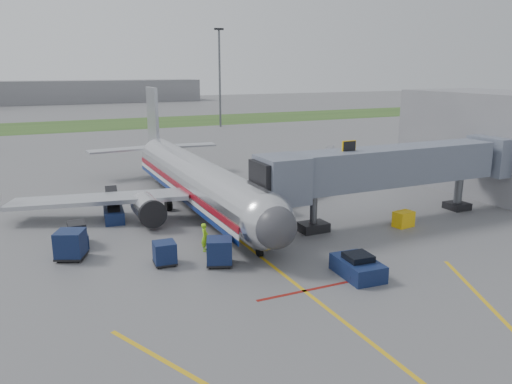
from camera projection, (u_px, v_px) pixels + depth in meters
name	position (u px, v px, depth m)	size (l,w,h in m)	color
ground	(273.00, 266.00, 31.82)	(400.00, 400.00, 0.00)	#565659
grass_strip	(92.00, 125.00, 111.11)	(300.00, 25.00, 0.01)	#2D4C1E
apron_markings	(338.00, 317.00, 25.30)	(21.52, 50.00, 0.01)	gold
airliner	(197.00, 179.00, 44.62)	(32.10, 35.67, 10.25)	silver
jet_bridge	(387.00, 168.00, 40.38)	(25.30, 4.00, 6.90)	slate
terminal	(488.00, 141.00, 51.64)	(10.00, 16.00, 10.00)	slate
light_mast_right	(220.00, 76.00, 105.47)	(2.00, 0.44, 20.40)	#595B60
distant_terminal	(32.00, 92.00, 176.55)	(120.00, 14.00, 8.00)	slate
pushback_tug	(358.00, 267.00, 30.22)	(2.30, 3.52, 1.41)	#0D1E3C
baggage_tug	(77.00, 236.00, 35.34)	(1.28, 2.44, 1.71)	#0D1E3C
baggage_cart_a	(71.00, 245.00, 32.86)	(2.35, 2.35, 1.93)	#0D1E3C
baggage_cart_b	(219.00, 252.00, 31.84)	(2.12, 2.12, 1.77)	#0D1E3C
baggage_cart_c	(165.00, 253.00, 31.93)	(1.49, 1.49, 1.51)	#0D1E3C
belt_loader	(114.00, 213.00, 41.59)	(1.95, 4.85, 2.31)	#0D1E3C
ground_power_cart	(403.00, 219.00, 39.67)	(1.70, 1.27, 1.25)	#EAB30D
ramp_worker	(205.00, 237.00, 34.30)	(0.72, 0.47, 1.98)	#94EB1B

